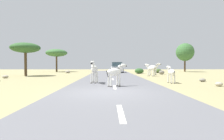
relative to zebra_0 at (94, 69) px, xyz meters
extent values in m
plane|color=#998E60|center=(0.97, -4.54, -1.03)|extent=(90.00, 90.00, 0.00)
cube|color=slate|center=(1.42, -4.54, -1.01)|extent=(6.00, 64.00, 0.05)
cube|color=silver|center=(1.42, -8.54, -0.98)|extent=(0.16, 2.00, 0.01)
cube|color=silver|center=(1.42, -2.54, -0.98)|extent=(0.16, 2.00, 0.01)
cube|color=silver|center=(1.42, 3.46, -0.98)|extent=(0.16, 2.00, 0.01)
cube|color=silver|center=(1.42, 9.46, -0.98)|extent=(0.16, 2.00, 0.01)
cube|color=silver|center=(1.42, 15.46, -0.98)|extent=(0.16, 2.00, 0.01)
cube|color=silver|center=(1.42, 21.46, -0.98)|extent=(0.16, 2.00, 0.01)
ellipsoid|color=silver|center=(0.01, 0.10, 0.02)|extent=(0.57, 1.18, 0.54)
cylinder|color=silver|center=(-0.17, -0.26, -0.59)|extent=(0.12, 0.12, 0.77)
cylinder|color=#28231E|center=(-0.17, -0.26, -0.95)|extent=(0.14, 0.14, 0.05)
cylinder|color=silver|center=(0.12, -0.29, -0.59)|extent=(0.12, 0.12, 0.77)
cylinder|color=#28231E|center=(0.12, -0.29, -0.95)|extent=(0.14, 0.14, 0.05)
cylinder|color=silver|center=(-0.10, 0.48, -0.59)|extent=(0.12, 0.12, 0.77)
cylinder|color=#28231E|center=(-0.10, 0.48, -0.95)|extent=(0.14, 0.14, 0.05)
cylinder|color=silver|center=(0.19, 0.45, -0.59)|extent=(0.12, 0.12, 0.77)
cylinder|color=#28231E|center=(0.19, 0.45, -0.95)|extent=(0.14, 0.14, 0.05)
cylinder|color=silver|center=(-0.05, -0.44, 0.30)|extent=(0.25, 0.43, 0.46)
cube|color=black|center=(-0.05, -0.44, 0.39)|extent=(0.08, 0.38, 0.31)
ellipsoid|color=silver|center=(-0.07, -0.71, 0.47)|extent=(0.26, 0.51, 0.25)
ellipsoid|color=black|center=(-0.09, -0.91, 0.45)|extent=(0.16, 0.19, 0.15)
cone|color=silver|center=(-0.13, -0.58, 0.59)|extent=(0.10, 0.10, 0.14)
cone|color=silver|center=(0.01, -0.59, 0.59)|extent=(0.10, 0.10, 0.14)
cylinder|color=black|center=(0.07, 0.66, -0.08)|extent=(0.06, 0.16, 0.46)
ellipsoid|color=silver|center=(5.74, 0.26, -0.20)|extent=(0.46, 0.97, 0.44)
cylinder|color=silver|center=(5.83, 0.58, -0.71)|extent=(0.10, 0.10, 0.64)
cylinder|color=#28231E|center=(5.83, 0.58, -1.01)|extent=(0.12, 0.12, 0.04)
cylinder|color=silver|center=(5.59, 0.55, -0.71)|extent=(0.10, 0.10, 0.64)
cylinder|color=#28231E|center=(5.59, 0.55, -1.01)|extent=(0.12, 0.12, 0.04)
cylinder|color=silver|center=(5.88, -0.04, -0.71)|extent=(0.10, 0.10, 0.64)
cylinder|color=#28231E|center=(5.88, -0.04, -1.01)|extent=(0.12, 0.12, 0.04)
cylinder|color=silver|center=(5.65, -0.06, -0.71)|extent=(0.10, 0.10, 0.64)
cylinder|color=#28231E|center=(5.65, -0.06, -1.01)|extent=(0.12, 0.12, 0.04)
cylinder|color=silver|center=(5.69, 0.71, 0.03)|extent=(0.20, 0.35, 0.38)
cube|color=black|center=(5.69, 0.71, 0.10)|extent=(0.06, 0.31, 0.26)
ellipsoid|color=silver|center=(5.67, 0.93, 0.17)|extent=(0.21, 0.42, 0.20)
ellipsoid|color=black|center=(5.66, 1.09, 0.15)|extent=(0.13, 0.15, 0.12)
cone|color=silver|center=(5.74, 0.83, 0.27)|extent=(0.08, 0.08, 0.12)
cone|color=silver|center=(5.62, 0.82, 0.27)|extent=(0.08, 0.08, 0.12)
cylinder|color=black|center=(5.78, -0.21, -0.29)|extent=(0.05, 0.14, 0.38)
ellipsoid|color=silver|center=(6.96, 11.51, -0.02)|extent=(1.16, 0.49, 0.54)
cylinder|color=silver|center=(7.33, 11.35, -0.64)|extent=(0.12, 0.12, 0.78)
cylinder|color=#28231E|center=(7.33, 11.35, -1.00)|extent=(0.14, 0.14, 0.05)
cylinder|color=silver|center=(7.34, 11.65, -0.64)|extent=(0.12, 0.12, 0.78)
cylinder|color=#28231E|center=(7.34, 11.65, -1.00)|extent=(0.14, 0.14, 0.05)
cylinder|color=silver|center=(6.58, 11.37, -0.64)|extent=(0.12, 0.12, 0.78)
cylinder|color=#28231E|center=(6.58, 11.37, -1.00)|extent=(0.14, 0.14, 0.05)
cylinder|color=silver|center=(6.59, 11.67, -0.64)|extent=(0.12, 0.12, 0.78)
cylinder|color=#28231E|center=(6.59, 11.67, -1.00)|extent=(0.14, 0.14, 0.05)
cylinder|color=silver|center=(7.51, 11.50, 0.26)|extent=(0.41, 0.22, 0.46)
cube|color=black|center=(7.51, 11.50, 0.35)|extent=(0.38, 0.05, 0.32)
ellipsoid|color=silver|center=(7.78, 11.49, 0.43)|extent=(0.50, 0.22, 0.25)
ellipsoid|color=black|center=(7.98, 11.48, 0.41)|extent=(0.18, 0.15, 0.15)
cone|color=silver|center=(7.65, 11.42, 0.55)|extent=(0.10, 0.10, 0.15)
cone|color=silver|center=(7.66, 11.56, 0.55)|extent=(0.10, 0.10, 0.15)
cylinder|color=black|center=(6.39, 11.53, -0.12)|extent=(0.16, 0.05, 0.46)
ellipsoid|color=silver|center=(1.40, -2.18, -0.10)|extent=(1.05, 0.87, 0.47)
cylinder|color=silver|center=(1.75, -2.12, -0.64)|extent=(0.14, 0.14, 0.68)
cylinder|color=#28231E|center=(1.75, -2.12, -0.96)|extent=(0.16, 0.16, 0.05)
cylinder|color=silver|center=(1.61, -1.90, -0.64)|extent=(0.14, 0.14, 0.68)
cylinder|color=#28231E|center=(1.61, -1.90, -0.96)|extent=(0.16, 0.16, 0.05)
cylinder|color=silver|center=(1.20, -2.46, -0.64)|extent=(0.14, 0.14, 0.68)
cylinder|color=#28231E|center=(1.20, -2.46, -0.96)|extent=(0.16, 0.16, 0.05)
cylinder|color=silver|center=(1.06, -2.25, -0.64)|extent=(0.14, 0.14, 0.68)
cylinder|color=#28231E|center=(1.06, -2.25, -0.96)|extent=(0.16, 0.16, 0.05)
cylinder|color=silver|center=(1.81, -1.93, 0.14)|extent=(0.40, 0.34, 0.40)
cube|color=black|center=(1.81, -1.93, 0.22)|extent=(0.30, 0.21, 0.28)
ellipsoid|color=silver|center=(2.00, -1.80, 0.29)|extent=(0.46, 0.39, 0.22)
ellipsoid|color=black|center=(2.15, -1.71, 0.27)|extent=(0.20, 0.19, 0.13)
cone|color=silver|center=(1.94, -1.91, 0.40)|extent=(0.11, 0.11, 0.13)
cone|color=silver|center=(1.88, -1.81, 0.40)|extent=(0.11, 0.11, 0.13)
cylinder|color=black|center=(0.98, -2.45, -0.19)|extent=(0.14, 0.11, 0.40)
ellipsoid|color=silver|center=(6.11, 8.76, -0.08)|extent=(1.01, 1.10, 0.51)
cylinder|color=silver|center=(5.99, 9.11, -0.67)|extent=(0.15, 0.15, 0.73)
cylinder|color=#28231E|center=(5.99, 9.11, -1.01)|extent=(0.17, 0.17, 0.05)
cylinder|color=silver|center=(5.78, 8.94, -0.67)|extent=(0.15, 0.15, 0.73)
cylinder|color=#28231E|center=(5.78, 8.94, -1.01)|extent=(0.17, 0.17, 0.05)
cylinder|color=silver|center=(6.44, 8.57, -0.67)|extent=(0.15, 0.15, 0.73)
cylinder|color=#28231E|center=(6.44, 8.57, -1.01)|extent=(0.17, 0.17, 0.05)
cylinder|color=silver|center=(6.23, 8.40, -0.67)|extent=(0.15, 0.15, 0.73)
cylinder|color=#28231E|center=(6.23, 8.40, -1.01)|extent=(0.17, 0.17, 0.05)
cylinder|color=silver|center=(5.78, 9.15, 0.18)|extent=(0.39, 0.42, 0.43)
cube|color=black|center=(5.78, 9.15, 0.26)|extent=(0.26, 0.30, 0.30)
ellipsoid|color=silver|center=(5.62, 9.35, 0.34)|extent=(0.45, 0.48, 0.23)
ellipsoid|color=black|center=(5.50, 9.49, 0.32)|extent=(0.21, 0.21, 0.14)
cone|color=silver|center=(5.75, 9.30, 0.45)|extent=(0.12, 0.12, 0.14)
cone|color=silver|center=(5.64, 9.21, 0.45)|extent=(0.12, 0.12, 0.14)
cylinder|color=black|center=(6.45, 8.34, -0.18)|extent=(0.13, 0.14, 0.43)
cube|color=silver|center=(2.36, 18.37, -0.40)|extent=(1.94, 4.26, 0.80)
cube|color=#334751|center=(2.36, 18.17, 0.38)|extent=(1.71, 2.26, 0.76)
cube|color=black|center=(2.28, 20.53, -0.67)|extent=(1.71, 0.22, 0.24)
cylinder|color=black|center=(3.21, 19.75, -0.64)|extent=(0.24, 0.69, 0.68)
cylinder|color=black|center=(1.41, 19.69, -0.64)|extent=(0.24, 0.69, 0.68)
cylinder|color=black|center=(3.30, 17.05, -0.64)|extent=(0.24, 0.69, 0.68)
cylinder|color=black|center=(1.50, 16.99, -0.64)|extent=(0.24, 0.69, 0.68)
cylinder|color=#4C3823|center=(15.60, 22.31, 0.17)|extent=(0.30, 0.30, 2.41)
sphere|color=#386633|center=(15.60, 22.31, 2.73)|extent=(3.39, 3.39, 3.39)
cylinder|color=#4C3823|center=(-9.13, 9.56, 0.38)|extent=(0.32, 0.32, 2.82)
ellipsoid|color=#2D5628|center=(-9.13, 9.56, 2.41)|extent=(3.53, 3.53, 1.23)
cylinder|color=#4C3823|center=(-8.95, 22.54, 0.42)|extent=(0.32, 0.32, 2.90)
ellipsoid|color=#386633|center=(-8.95, 22.54, 2.58)|extent=(4.05, 4.05, 1.42)
ellipsoid|color=#2D5628|center=(5.68, 15.08, -0.62)|extent=(1.36, 1.22, 0.82)
ellipsoid|color=#425B2D|center=(9.22, 17.62, -0.68)|extent=(1.16, 1.04, 0.70)
ellipsoid|color=#2D5628|center=(6.42, 19.79, -0.68)|extent=(1.16, 1.04, 0.69)
ellipsoid|color=gray|center=(-5.58, 16.92, -0.81)|extent=(0.87, 0.65, 0.44)
ellipsoid|color=gray|center=(8.49, 12.80, -0.75)|extent=(0.77, 0.58, 0.57)
ellipsoid|color=gray|center=(8.66, 1.43, -0.89)|extent=(0.53, 0.44, 0.27)
ellipsoid|color=#A89E8C|center=(-9.50, 5.67, -0.87)|extent=(0.57, 0.60, 0.32)
ellipsoid|color=#A89E8C|center=(8.12, -1.79, -0.89)|extent=(0.44, 0.46, 0.28)
camera|label=1|loc=(1.10, -13.77, 0.36)|focal=30.41mm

